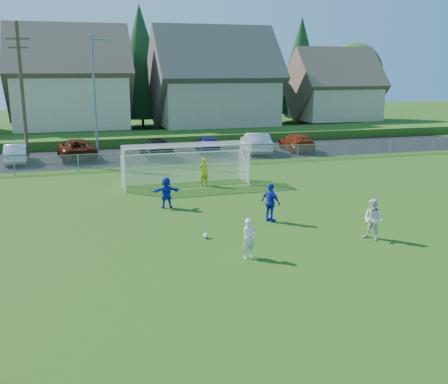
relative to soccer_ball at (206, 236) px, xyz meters
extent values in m
plane|color=#193D0C|center=(1.39, -5.98, -0.11)|extent=(160.00, 160.00, 0.00)
plane|color=black|center=(1.39, 21.52, -0.10)|extent=(60.00, 60.00, 0.00)
cube|color=#1E420F|center=(1.39, 29.02, 0.29)|extent=(70.00, 6.00, 0.80)
sphere|color=white|center=(0.00, 0.00, 0.00)|extent=(0.22, 0.22, 0.22)
imported|color=white|center=(0.95, -2.64, 0.63)|extent=(0.62, 0.48, 1.49)
imported|color=white|center=(6.46, -2.09, 0.73)|extent=(0.98, 1.03, 1.69)
imported|color=#1226AE|center=(3.43, 1.49, 0.78)|extent=(0.88, 1.12, 1.77)
imported|color=#1226AE|center=(-0.65, 5.23, 0.67)|extent=(1.48, 0.54, 1.57)
imported|color=gold|center=(2.38, 9.52, 0.73)|extent=(0.69, 0.54, 1.68)
imported|color=silver|center=(-8.88, 20.86, 0.60)|extent=(1.64, 4.37, 1.43)
imported|color=#501909|center=(-4.64, 21.63, 0.65)|extent=(3.03, 5.66, 1.51)
imported|color=black|center=(1.39, 20.50, 0.62)|extent=(2.15, 5.09, 1.47)
imported|color=#171A51|center=(5.79, 21.49, 0.61)|extent=(2.19, 4.42, 1.45)
imported|color=#BABABA|center=(9.56, 20.26, 0.71)|extent=(2.42, 5.19, 1.65)
imported|color=maroon|center=(13.21, 20.27, 0.61)|extent=(2.56, 5.19, 1.45)
cylinder|color=white|center=(-2.26, 9.02, 1.11)|extent=(0.12, 0.12, 2.44)
cylinder|color=white|center=(5.04, 9.02, 1.11)|extent=(0.12, 0.12, 2.44)
cylinder|color=white|center=(1.39, 9.02, 2.33)|extent=(7.30, 0.12, 0.12)
cylinder|color=white|center=(-2.26, 10.82, 0.79)|extent=(0.08, 0.08, 1.80)
cylinder|color=white|center=(5.04, 10.82, 0.79)|extent=(0.08, 0.08, 1.80)
cylinder|color=white|center=(1.39, 10.82, 1.69)|extent=(7.30, 0.08, 0.08)
cube|color=silver|center=(1.39, 10.82, 0.79)|extent=(7.30, 0.02, 1.80)
cube|color=silver|center=(-2.26, 9.92, 1.11)|extent=(0.02, 1.80, 2.44)
cube|color=silver|center=(5.04, 9.92, 1.11)|extent=(0.02, 1.80, 2.44)
cube|color=silver|center=(1.39, 9.92, 2.33)|extent=(7.30, 1.80, 0.02)
cube|color=gray|center=(1.39, 16.02, 1.06)|extent=(52.00, 0.03, 0.03)
cube|color=gray|center=(1.39, 16.02, 0.49)|extent=(52.00, 0.02, 1.14)
cylinder|color=gray|center=(1.39, 16.02, 0.49)|extent=(0.06, 0.06, 1.20)
cylinder|color=slate|center=(-3.11, 20.02, 4.39)|extent=(0.18, 0.18, 9.00)
cylinder|color=slate|center=(-2.61, 20.02, 8.69)|extent=(1.20, 0.12, 0.12)
cube|color=slate|center=(-2.01, 20.02, 8.64)|extent=(0.36, 0.18, 0.12)
cylinder|color=#473321|center=(-8.11, 21.02, 4.89)|extent=(0.26, 0.26, 10.00)
cube|color=#473321|center=(-8.11, 21.02, 8.69)|extent=(1.60, 0.10, 0.10)
cube|color=#473321|center=(-8.11, 21.02, 8.09)|extent=(1.30, 0.10, 0.10)
cube|color=#C6B58E|center=(-4.61, 37.02, 3.44)|extent=(11.00, 9.00, 5.50)
pyramid|color=brown|center=(-4.61, 37.02, 11.15)|extent=(12.10, 9.90, 4.96)
cube|color=tan|center=(10.39, 36.02, 3.19)|extent=(12.00, 10.00, 5.00)
pyramid|color=#4C473F|center=(10.39, 36.02, 11.21)|extent=(13.20, 11.00, 5.52)
cube|color=tan|center=(25.39, 37.02, 2.69)|extent=(9.00, 8.00, 4.00)
pyramid|color=brown|center=(25.39, 37.02, 9.10)|extent=(9.90, 8.80, 4.41)
cylinder|color=#382616|center=(-6.61, 45.02, 0.49)|extent=(0.30, 0.30, 1.20)
cone|color=#143819|center=(-6.61, 45.02, 6.49)|extent=(6.24, 6.24, 10.80)
cylinder|color=#382616|center=(3.39, 42.02, 0.49)|extent=(0.30, 0.30, 1.20)
cone|color=#143819|center=(3.39, 42.02, 7.39)|extent=(7.28, 7.28, 12.60)
cylinder|color=#382616|center=(13.39, 44.02, 1.87)|extent=(0.36, 0.36, 3.96)
sphere|color=#2B5B19|center=(13.39, 44.02, 6.71)|extent=(8.36, 8.36, 8.36)
cylinder|color=#382616|center=(23.39, 42.02, 0.49)|extent=(0.30, 0.30, 1.20)
cone|color=#143819|center=(23.39, 42.02, 6.94)|extent=(6.76, 6.76, 11.70)
cylinder|color=#382616|center=(31.39, 43.02, 1.69)|extent=(0.36, 0.36, 3.60)
sphere|color=#2B5B19|center=(31.39, 43.02, 6.09)|extent=(7.60, 7.60, 7.60)
camera|label=1|loc=(-5.14, -19.84, 6.73)|focal=42.00mm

